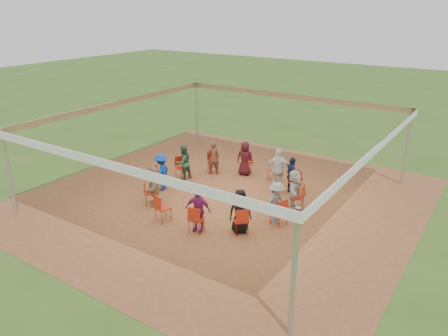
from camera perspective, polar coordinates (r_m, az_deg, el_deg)
The scene contains 28 objects.
ground at distance 15.87m, azimuth 0.09°, elevation -4.02°, with size 80.00×80.00×0.00m, color #33571B.
dirt_patch at distance 15.87m, azimuth 0.09°, elevation -4.00°, with size 13.00×13.00×0.00m, color brown.
tent at distance 15.04m, azimuth 0.09°, elevation 4.22°, with size 10.33×10.33×3.00m.
chair_0 at distance 13.99m, azimuth 7.18°, elevation -5.72°, with size 0.42×0.44×0.90m, color #AE220E, non-canonical shape.
chair_1 at distance 15.10m, azimuth 9.57°, elevation -3.78°, with size 0.42×0.44×0.90m, color #AE220E, non-canonical shape.
chair_2 at distance 16.35m, azimuth 9.18°, elevation -1.82°, with size 0.42×0.44×0.90m, color #AE220E, non-canonical shape.
chair_3 at distance 17.40m, azimuth 6.66°, elevation -0.28°, with size 0.42×0.44×0.90m, color #AE220E, non-canonical shape.
chair_4 at distance 18.02m, azimuth 2.84°, elevation 0.59°, with size 0.42×0.44×0.90m, color #AE220E, non-canonical shape.
chair_5 at distance 18.10m, azimuth -1.47°, elevation 0.70°, with size 0.42×0.44×0.90m, color #AE220E, non-canonical shape.
chair_6 at distance 17.62m, azimuth -5.51°, elevation 0.04°, with size 0.42×0.44×0.90m, color #AE220E, non-canonical shape.
chair_7 at distance 16.67m, azimuth -8.48°, elevation -1.32°, with size 0.42×0.44×0.90m, color #AE220E, non-canonical shape.
chair_8 at distance 15.45m, azimuth -9.55°, elevation -3.20°, with size 0.42×0.44×0.90m, color #AE220E, non-canonical shape.
chair_9 at distance 14.26m, azimuth -7.96°, elevation -5.21°, with size 0.42×0.44×0.90m, color #AE220E, non-canonical shape.
chair_10 at distance 13.47m, azimuth -3.61°, elevation -6.68°, with size 0.42×0.44×0.90m, color #AE220E, non-canonical shape.
chair_11 at distance 13.36m, azimuth 2.22°, elevation -6.89°, with size 0.42×0.44×0.90m, color #AE220E, non-canonical shape.
person_seated_0 at distance 13.95m, azimuth 6.87°, elevation -4.59°, with size 0.91×0.45×1.41m, color gray.
person_seated_1 at distance 15.02m, azimuth 9.18°, elevation -2.81°, with size 1.31×0.49×1.41m, color beige.
person_seated_2 at distance 16.21m, azimuth 8.84°, elevation -0.99°, with size 0.83×0.42×1.41m, color #192043.
person_seated_3 at distance 17.82m, azimuth 2.74°, elevation 1.26°, with size 0.69×0.39×1.41m, color #380E14.
person_seated_4 at distance 17.90m, azimuth -1.42°, elevation 1.36°, with size 0.52×0.34×1.41m, color brown.
person_seated_5 at distance 17.44m, azimuth -5.31°, elevation 0.74°, with size 0.69×0.40×1.41m, color #29503B.
person_seated_6 at distance 16.52m, azimuth -8.16°, elevation -0.53°, with size 0.91×0.45×1.41m, color navy.
person_seated_7 at distance 15.35m, azimuth -9.16°, elevation -2.28°, with size 1.31×0.49×1.41m, color #8B7851.
person_seated_8 at distance 13.45m, azimuth -3.44°, elevation -5.47°, with size 0.83×0.42×1.41m, color #8B246A.
person_seated_9 at distance 13.35m, azimuth 2.12°, elevation -5.65°, with size 0.69×0.39×1.41m, color black.
standing_person at distance 16.29m, azimuth 7.12°, elevation -0.26°, with size 1.00×0.51×1.70m, color silver.
cable_coil at distance 15.98m, azimuth -0.83°, elevation -3.77°, with size 0.37×0.37×0.03m.
laptop at distance 14.07m, azimuth 6.36°, elevation -4.57°, with size 0.31×0.35×0.21m.
Camera 1 is at (7.98, -12.01, 6.63)m, focal length 35.00 mm.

